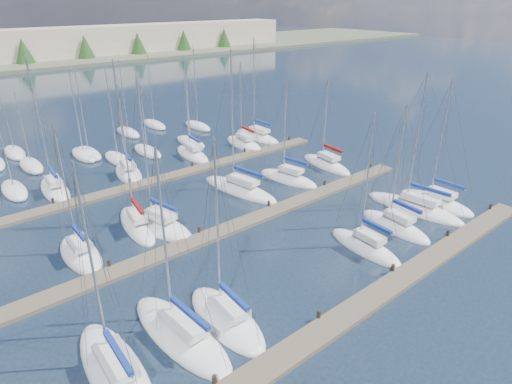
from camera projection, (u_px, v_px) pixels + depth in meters
ground at (77, 124)px, 69.63m from camera, size 400.00×400.00×0.00m
dock_near at (369, 300)px, 28.89m from camera, size 44.00×1.93×1.10m
dock_mid at (242, 223)px, 38.71m from camera, size 44.00×1.93×1.10m
dock_far at (166, 178)px, 48.53m from camera, size 44.00×1.93×1.10m
sailboat_g at (436, 202)px, 42.61m from camera, size 2.85×7.75×12.96m
sailboat_k at (240, 189)px, 45.56m from camera, size 4.28×10.44×15.13m
sailboat_h at (81, 254)px, 34.06m from camera, size 2.76×6.84×11.67m
sailboat_l at (288, 178)px, 48.24m from camera, size 3.81×7.98×11.79m
sailboat_o at (129, 173)px, 49.73m from camera, size 4.08×7.60×13.64m
sailboat_f at (414, 208)px, 41.51m from camera, size 3.74×10.04×13.84m
sailboat_e at (395, 226)px, 38.21m from camera, size 3.00×7.50×11.87m
sailboat_p at (192, 154)px, 55.63m from camera, size 3.43×7.96×13.18m
sailboat_n at (55, 190)px, 45.41m from camera, size 3.09×8.31×14.67m
sailboat_r at (257, 137)px, 62.66m from camera, size 2.76×9.06×14.65m
sailboat_j at (158, 225)px, 38.41m from camera, size 4.60×8.89×14.16m
sailboat_b at (181, 334)px, 26.00m from camera, size 3.50×9.49×12.74m
sailboat_m at (326, 164)px, 52.30m from camera, size 3.43×8.27×11.34m
sailboat_d at (365, 247)px, 35.03m from camera, size 2.68×7.27×11.94m
sailboat_i at (137, 225)px, 38.40m from camera, size 3.62×8.33×13.26m
sailboat_c at (226, 318)px, 27.25m from camera, size 3.32×7.77×12.80m
sailboat_q at (244, 144)px, 59.61m from camera, size 3.83×8.38×11.80m
sailboat_a at (116, 371)px, 23.40m from camera, size 3.14×9.26×13.00m
distant_boats at (85, 153)px, 55.60m from camera, size 36.93×20.75×13.30m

